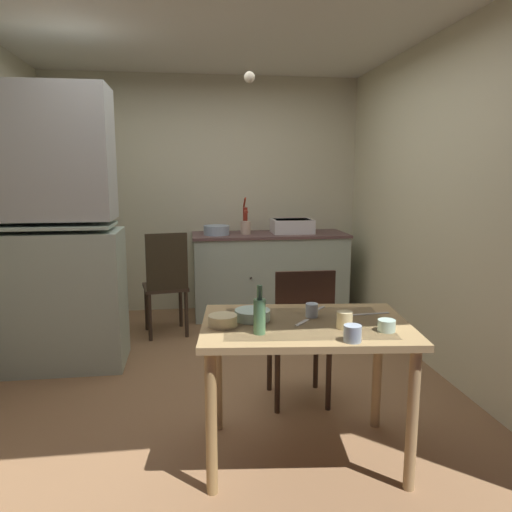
% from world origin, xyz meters
% --- Properties ---
extents(ground_plane, '(4.82, 4.82, 0.00)m').
position_xyz_m(ground_plane, '(0.00, 0.00, 0.00)').
color(ground_plane, '#8C6645').
extents(wall_back, '(3.53, 0.10, 2.60)m').
position_xyz_m(wall_back, '(0.00, 1.96, 1.30)').
color(wall_back, beige).
rests_on(wall_back, ground).
extents(wall_right, '(0.10, 3.92, 2.60)m').
position_xyz_m(wall_right, '(1.77, 0.00, 1.30)').
color(wall_right, beige).
rests_on(wall_right, ground).
extents(ceiling_slab, '(3.53, 3.92, 0.10)m').
position_xyz_m(ceiling_slab, '(0.00, 0.00, 2.65)').
color(ceiling_slab, white).
extents(hutch_cabinet, '(0.97, 0.55, 2.20)m').
position_xyz_m(hutch_cabinet, '(-1.21, 0.37, 1.03)').
color(hutch_cabinet, '#A8BBAA').
rests_on(hutch_cabinet, ground).
extents(counter_cabinet, '(1.67, 0.64, 0.90)m').
position_xyz_m(counter_cabinet, '(0.68, 1.59, 0.45)').
color(counter_cabinet, '#A8BBAA').
rests_on(counter_cabinet, ground).
extents(sink_basin, '(0.44, 0.34, 0.15)m').
position_xyz_m(sink_basin, '(0.92, 1.59, 0.98)').
color(sink_basin, white).
rests_on(sink_basin, counter_cabinet).
extents(hand_pump, '(0.05, 0.27, 0.39)m').
position_xyz_m(hand_pump, '(0.41, 1.64, 1.07)').
color(hand_pump, maroon).
rests_on(hand_pump, counter_cabinet).
extents(mixing_bowl_counter, '(0.27, 0.27, 0.10)m').
position_xyz_m(mixing_bowl_counter, '(0.10, 1.54, 0.95)').
color(mixing_bowl_counter, '#9EB2C6').
rests_on(mixing_bowl_counter, counter_cabinet).
extents(stoneware_crock, '(0.11, 0.11, 0.14)m').
position_xyz_m(stoneware_crock, '(0.41, 1.56, 0.97)').
color(stoneware_crock, beige).
rests_on(stoneware_crock, counter_cabinet).
extents(dining_table, '(1.16, 0.84, 0.77)m').
position_xyz_m(dining_table, '(0.41, -1.16, 0.66)').
color(dining_table, tan).
rests_on(dining_table, ground).
extents(chair_far_side, '(0.41, 0.41, 0.94)m').
position_xyz_m(chair_far_side, '(0.52, -0.56, 0.50)').
color(chair_far_side, '#352419').
rests_on(chair_far_side, ground).
extents(chair_by_counter, '(0.46, 0.46, 1.01)m').
position_xyz_m(chair_by_counter, '(-0.42, 0.98, 0.53)').
color(chair_by_counter, '#382A20').
rests_on(chair_by_counter, ground).
extents(serving_bowl_wide, '(0.15, 0.15, 0.06)m').
position_xyz_m(serving_bowl_wide, '(-0.03, -1.16, 0.79)').
color(serving_bowl_wide, beige).
rests_on(serving_bowl_wide, dining_table).
extents(soup_bowl_small, '(0.19, 0.19, 0.06)m').
position_xyz_m(soup_bowl_small, '(0.14, -1.07, 0.79)').
color(soup_bowl_small, '#ADD1C1').
rests_on(soup_bowl_small, dining_table).
extents(mug_dark, '(0.09, 0.09, 0.06)m').
position_xyz_m(mug_dark, '(0.78, -1.35, 0.79)').
color(mug_dark, '#ADD1C1').
rests_on(mug_dark, dining_table).
extents(teacup_mint, '(0.08, 0.08, 0.08)m').
position_xyz_m(teacup_mint, '(0.56, -1.48, 0.81)').
color(teacup_mint, '#9EB2C6').
rests_on(teacup_mint, dining_table).
extents(mug_tall, '(0.07, 0.07, 0.08)m').
position_xyz_m(mug_tall, '(0.47, -1.06, 0.80)').
color(mug_tall, '#9EB2C6').
rests_on(mug_tall, dining_table).
extents(teacup_cream, '(0.08, 0.08, 0.09)m').
position_xyz_m(teacup_cream, '(0.58, -1.28, 0.81)').
color(teacup_cream, beige).
rests_on(teacup_cream, dining_table).
extents(glass_bottle, '(0.06, 0.06, 0.24)m').
position_xyz_m(glass_bottle, '(0.14, -1.30, 0.86)').
color(glass_bottle, '#4C7F56').
rests_on(glass_bottle, dining_table).
extents(table_knife, '(0.22, 0.03, 0.00)m').
position_xyz_m(table_knife, '(0.81, -1.06, 0.77)').
color(table_knife, silver).
rests_on(table_knife, dining_table).
extents(teaspoon_near_bowl, '(0.13, 0.09, 0.00)m').
position_xyz_m(teaspoon_near_bowl, '(0.17, -0.86, 0.77)').
color(teaspoon_near_bowl, beige).
rests_on(teaspoon_near_bowl, dining_table).
extents(teaspoon_by_cup, '(0.10, 0.11, 0.00)m').
position_xyz_m(teaspoon_by_cup, '(0.39, -1.17, 0.77)').
color(teaspoon_by_cup, beige).
rests_on(teaspoon_by_cup, dining_table).
extents(serving_spoon, '(0.12, 0.13, 0.00)m').
position_xyz_m(serving_spoon, '(0.53, -0.94, 0.77)').
color(serving_spoon, beige).
rests_on(serving_spoon, dining_table).
extents(pendant_bulb, '(0.08, 0.08, 0.08)m').
position_xyz_m(pendant_bulb, '(0.27, 0.06, 2.23)').
color(pendant_bulb, '#F9EFCC').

